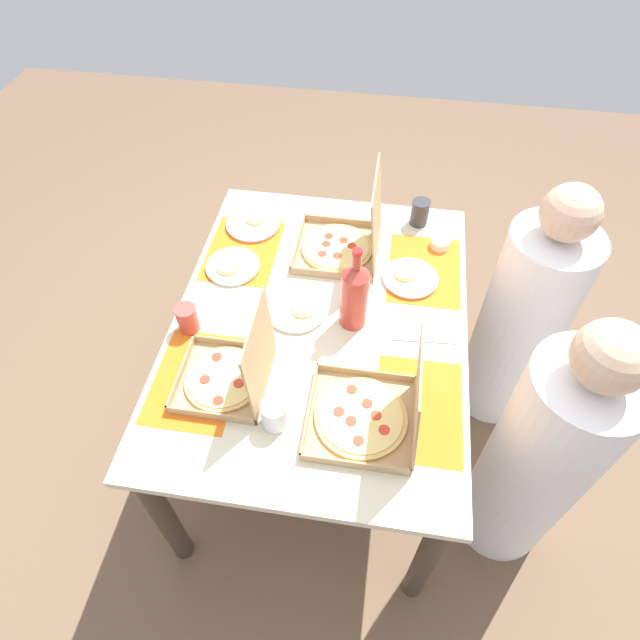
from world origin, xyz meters
name	(u,v)px	position (x,y,z in m)	size (l,w,h in m)	color
ground_plane	(320,427)	(0.00, 0.00, 0.00)	(6.00, 6.00, 0.00)	brown
dining_table	(320,341)	(0.00, 0.00, 0.63)	(1.31, 0.98, 0.75)	#3F3328
placemat_near_left	(243,250)	(-0.30, -0.34, 0.75)	(0.36, 0.26, 0.00)	orange
placemat_near_right	(196,379)	(0.30, -0.34, 0.75)	(0.36, 0.26, 0.00)	orange
placemat_far_left	(424,270)	(-0.30, 0.34, 0.75)	(0.36, 0.26, 0.00)	orange
placemat_far_right	(418,409)	(0.30, 0.34, 0.75)	(0.36, 0.26, 0.00)	orange
pizza_box_corner_left	(373,412)	(0.36, 0.21, 0.80)	(0.31, 0.31, 0.34)	tan
pizza_box_center	(345,241)	(-0.35, 0.04, 0.80)	(0.30, 0.31, 0.34)	tan
pizza_box_corner_right	(231,374)	(0.29, -0.23, 0.79)	(0.27, 0.28, 0.31)	tan
plate_near_left	(410,278)	(-0.24, 0.29, 0.76)	(0.20, 0.20, 0.03)	white
plate_far_right	(253,224)	(-0.44, -0.33, 0.76)	(0.21, 0.21, 0.03)	white
plate_near_right	(232,267)	(-0.19, -0.35, 0.76)	(0.20, 0.20, 0.03)	white
plate_middle	(297,309)	(-0.03, -0.08, 0.76)	(0.21, 0.21, 0.03)	white
soda_bottle	(354,295)	(-0.01, 0.11, 0.88)	(0.09, 0.09, 0.32)	#B2382D
cup_clear_left	(187,319)	(0.10, -0.42, 0.80)	(0.07, 0.07, 0.10)	#BF4742
cup_dark	(420,212)	(-0.56, 0.31, 0.80)	(0.07, 0.07, 0.10)	#333338
cup_red	(275,414)	(0.40, -0.07, 0.79)	(0.08, 0.08, 0.09)	silver
condiment_bowl	(440,243)	(-0.43, 0.40, 0.76)	(0.07, 0.07, 0.04)	white
knife_by_near_left	(424,340)	(0.03, 0.35, 0.75)	(0.21, 0.02, 0.01)	#B7B7BC
diner_left_seat	(521,323)	(-0.30, 0.75, 0.52)	(0.32, 0.32, 1.16)	white
diner_right_seat	(538,460)	(0.30, 0.75, 0.54)	(0.32, 0.32, 1.19)	white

